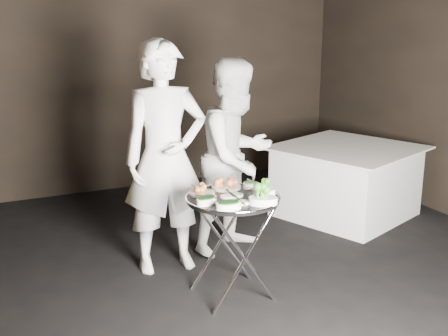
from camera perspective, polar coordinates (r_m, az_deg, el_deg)
name	(u,v)px	position (r m, az deg, el deg)	size (l,w,h in m)	color
floor	(239,330)	(3.93, 1.55, -16.16)	(6.00, 7.00, 0.05)	black
wall_back	(103,64)	(6.72, -12.17, 10.29)	(6.00, 0.05, 3.00)	black
tray_stand	(233,242)	(4.13, 0.89, -7.56)	(0.52, 0.44, 0.76)	silver
serving_tray	(233,198)	(4.01, 0.91, -3.10)	(0.68, 0.68, 0.04)	black
potato_plate_a	(202,190)	(4.07, -2.25, -2.29)	(0.20, 0.20, 0.07)	beige
potato_plate_b	(226,184)	(4.20, 0.22, -1.61)	(0.22, 0.22, 0.08)	beige
greens_bowl	(251,184)	(4.22, 2.71, -1.66)	(0.12, 0.12, 0.06)	white
asparagus_plate_a	(232,195)	(4.00, 0.81, -2.76)	(0.18, 0.11, 0.04)	white
asparagus_plate_b	(240,202)	(3.86, 1.62, -3.44)	(0.18, 0.12, 0.03)	white
spinach_bowl_a	(207,199)	(3.86, -1.78, -3.22)	(0.19, 0.16, 0.07)	white
spinach_bowl_b	(229,204)	(3.75, 0.47, -3.72)	(0.19, 0.13, 0.07)	white
broccoli_bowl_a	(264,190)	(4.07, 4.09, -2.29)	(0.20, 0.17, 0.07)	white
broccoli_bowl_b	(263,199)	(3.86, 3.99, -3.15)	(0.24, 0.21, 0.08)	white
serving_utensils	(231,188)	(4.06, 0.70, -2.02)	(0.58, 0.41, 0.01)	silver
waiter_left	(165,158)	(4.48, -5.98, 1.02)	(0.68, 0.45, 1.87)	white
waiter_right	(237,157)	(4.86, 1.30, 1.17)	(0.82, 0.64, 1.70)	white
dining_table	(346,181)	(5.98, 12.27, -1.29)	(1.29, 1.29, 0.73)	white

